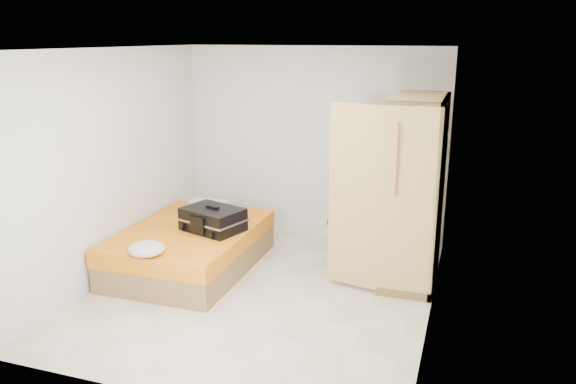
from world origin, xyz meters
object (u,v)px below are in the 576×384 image
(suitcase, at_px, (213,219))
(person, at_px, (348,189))
(round_cushion, at_px, (147,249))
(bed, at_px, (191,248))
(wardrobe, at_px, (410,196))

(suitcase, bearing_deg, person, 44.55)
(person, relative_size, round_cushion, 4.95)
(suitcase, bearing_deg, round_cushion, -89.87)
(bed, height_order, wardrobe, wardrobe)
(wardrobe, distance_m, suitcase, 2.29)
(suitcase, xyz_separation_m, round_cushion, (-0.31, -0.94, -0.06))
(wardrobe, bearing_deg, suitcase, -167.94)
(wardrobe, height_order, person, wardrobe)
(bed, height_order, person, person)
(bed, relative_size, person, 1.07)
(person, relative_size, suitcase, 2.31)
(bed, xyz_separation_m, person, (1.75, 0.76, 0.69))
(suitcase, bearing_deg, bed, -154.26)
(wardrobe, bearing_deg, round_cushion, -150.76)
(wardrobe, bearing_deg, bed, -168.46)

